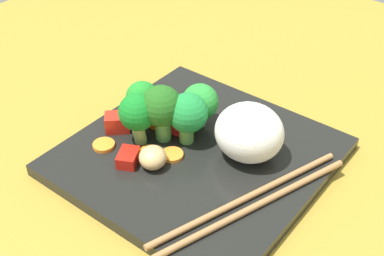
# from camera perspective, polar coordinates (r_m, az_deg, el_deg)

# --- Properties ---
(ground_plane) EXTENTS (1.10, 1.10, 0.02)m
(ground_plane) POSITION_cam_1_polar(r_m,az_deg,el_deg) (0.59, 0.64, -4.44)
(ground_plane) COLOR olive
(square_plate) EXTENTS (0.28, 0.28, 0.01)m
(square_plate) POSITION_cam_1_polar(r_m,az_deg,el_deg) (0.58, 0.65, -3.17)
(square_plate) COLOR black
(square_plate) RESTS_ON ground_plane
(rice_mound) EXTENTS (0.09, 0.09, 0.06)m
(rice_mound) POSITION_cam_1_polar(r_m,az_deg,el_deg) (0.55, 6.39, -0.50)
(rice_mound) COLOR white
(rice_mound) RESTS_ON square_plate
(broccoli_floret_0) EXTENTS (0.04, 0.04, 0.06)m
(broccoli_floret_0) POSITION_cam_1_polar(r_m,az_deg,el_deg) (0.59, 0.90, 2.82)
(broccoli_floret_0) COLOR #629644
(broccoli_floret_0) RESTS_ON square_plate
(broccoli_floret_1) EXTENTS (0.04, 0.04, 0.06)m
(broccoli_floret_1) POSITION_cam_1_polar(r_m,az_deg,el_deg) (0.57, -6.09, 1.63)
(broccoli_floret_1) COLOR #81B060
(broccoli_floret_1) RESTS_ON square_plate
(broccoli_floret_2) EXTENTS (0.04, 0.04, 0.06)m
(broccoli_floret_2) POSITION_cam_1_polar(r_m,az_deg,el_deg) (0.60, -5.90, 3.16)
(broccoli_floret_2) COLOR #5D9646
(broccoli_floret_2) RESTS_ON square_plate
(broccoli_floret_3) EXTENTS (0.05, 0.05, 0.07)m
(broccoli_floret_3) POSITION_cam_1_polar(r_m,az_deg,el_deg) (0.57, -3.42, 2.26)
(broccoli_floret_3) COLOR #519D4C
(broccoli_floret_3) RESTS_ON square_plate
(broccoli_floret_4) EXTENTS (0.05, 0.05, 0.06)m
(broccoli_floret_4) POSITION_cam_1_polar(r_m,az_deg,el_deg) (0.57, -0.47, 1.55)
(broccoli_floret_4) COLOR #5B9A45
(broccoli_floret_4) RESTS_ON square_plate
(carrot_slice_0) EXTENTS (0.02, 0.02, 0.00)m
(carrot_slice_0) POSITION_cam_1_polar(r_m,az_deg,el_deg) (0.57, -4.78, -2.67)
(carrot_slice_0) COLOR orange
(carrot_slice_0) RESTS_ON square_plate
(carrot_slice_1) EXTENTS (0.03, 0.03, 0.00)m
(carrot_slice_1) POSITION_cam_1_polar(r_m,az_deg,el_deg) (0.59, -9.80, -1.89)
(carrot_slice_1) COLOR orange
(carrot_slice_1) RESTS_ON square_plate
(carrot_slice_2) EXTENTS (0.03, 0.03, 0.01)m
(carrot_slice_2) POSITION_cam_1_polar(r_m,az_deg,el_deg) (0.61, -3.66, 0.70)
(carrot_slice_2) COLOR orange
(carrot_slice_2) RESTS_ON square_plate
(carrot_slice_3) EXTENTS (0.03, 0.03, 0.00)m
(carrot_slice_3) POSITION_cam_1_polar(r_m,az_deg,el_deg) (0.57, -2.22, -3.00)
(carrot_slice_3) COLOR orange
(carrot_slice_3) RESTS_ON square_plate
(carrot_slice_4) EXTENTS (0.04, 0.04, 0.01)m
(carrot_slice_4) POSITION_cam_1_polar(r_m,az_deg,el_deg) (0.64, -2.20, 2.56)
(carrot_slice_4) COLOR orange
(carrot_slice_4) RESTS_ON square_plate
(pepper_chunk_0) EXTENTS (0.03, 0.03, 0.01)m
(pepper_chunk_0) POSITION_cam_1_polar(r_m,az_deg,el_deg) (0.56, -7.12, -3.29)
(pepper_chunk_0) COLOR red
(pepper_chunk_0) RESTS_ON square_plate
(pepper_chunk_1) EXTENTS (0.04, 0.04, 0.01)m
(pepper_chunk_1) POSITION_cam_1_polar(r_m,az_deg,el_deg) (0.60, -1.85, 0.55)
(pepper_chunk_1) COLOR red
(pepper_chunk_1) RESTS_ON square_plate
(pepper_chunk_2) EXTENTS (0.03, 0.03, 0.02)m
(pepper_chunk_2) POSITION_cam_1_polar(r_m,az_deg,el_deg) (0.63, -6.24, 2.57)
(pepper_chunk_2) COLOR red
(pepper_chunk_2) RESTS_ON square_plate
(pepper_chunk_3) EXTENTS (0.03, 0.03, 0.02)m
(pepper_chunk_3) POSITION_cam_1_polar(r_m,az_deg,el_deg) (0.60, -8.31, 0.62)
(pepper_chunk_3) COLOR red
(pepper_chunk_3) RESTS_ON square_plate
(chicken_piece_2) EXTENTS (0.04, 0.04, 0.02)m
(chicken_piece_2) POSITION_cam_1_polar(r_m,az_deg,el_deg) (0.55, -4.39, -3.29)
(chicken_piece_2) COLOR tan
(chicken_piece_2) RESTS_ON square_plate
(chicken_piece_3) EXTENTS (0.03, 0.03, 0.02)m
(chicken_piece_3) POSITION_cam_1_polar(r_m,az_deg,el_deg) (0.64, -4.59, 3.13)
(chicken_piece_3) COLOR tan
(chicken_piece_3) RESTS_ON square_plate
(chopstick_pair) EXTENTS (0.09, 0.23, 0.01)m
(chopstick_pair) POSITION_cam_1_polar(r_m,az_deg,el_deg) (0.51, 6.65, -8.16)
(chopstick_pair) COLOR #9F7142
(chopstick_pair) RESTS_ON square_plate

